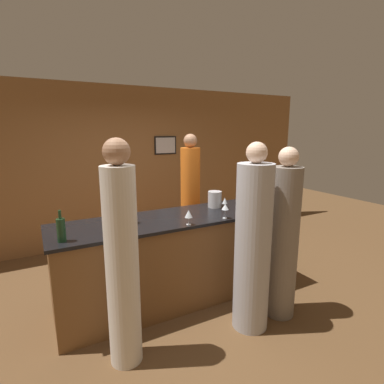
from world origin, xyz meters
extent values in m
plane|color=brown|center=(0.00, 0.00, 0.00)|extent=(14.00, 14.00, 0.00)
cube|color=olive|center=(0.00, 2.28, 1.40)|extent=(8.00, 0.06, 2.80)
cube|color=black|center=(0.82, 2.24, 1.75)|extent=(0.44, 0.02, 0.34)
cube|color=silver|center=(0.82, 2.23, 1.75)|extent=(0.39, 0.00, 0.29)
cube|color=brown|center=(0.00, 0.00, 0.50)|extent=(2.80, 0.75, 1.01)
cube|color=black|center=(0.00, 0.00, 1.02)|extent=(2.86, 0.81, 0.04)
cylinder|color=orange|center=(0.61, 0.84, 0.89)|extent=(0.29, 0.29, 1.78)
sphere|color=#A37556|center=(0.61, 0.84, 1.88)|extent=(0.20, 0.20, 0.20)
cylinder|color=#B2B2B7|center=(0.43, -0.85, 0.86)|extent=(0.36, 0.36, 1.73)
sphere|color=beige|center=(0.43, -0.85, 1.83)|extent=(0.20, 0.20, 0.20)
cylinder|color=gray|center=(0.86, -0.83, 0.83)|extent=(0.32, 0.32, 1.67)
sphere|color=beige|center=(0.86, -0.83, 1.77)|extent=(0.21, 0.21, 0.21)
cylinder|color=silver|center=(-0.86, -0.71, 0.88)|extent=(0.28, 0.28, 1.76)
sphere|color=#A37556|center=(-0.86, -0.71, 1.87)|extent=(0.22, 0.22, 0.22)
cylinder|color=black|center=(-0.73, -0.22, 1.14)|extent=(0.07, 0.07, 0.20)
cylinder|color=black|center=(-0.73, -0.22, 1.28)|extent=(0.03, 0.03, 0.07)
cylinder|color=#19381E|center=(-1.27, -0.23, 1.15)|extent=(0.08, 0.08, 0.22)
cylinder|color=#19381E|center=(-1.27, -0.23, 1.30)|extent=(0.03, 0.03, 0.08)
cylinder|color=silver|center=(0.61, 0.16, 1.15)|extent=(0.18, 0.18, 0.21)
cylinder|color=silver|center=(-0.03, -0.34, 1.04)|extent=(0.05, 0.05, 0.00)
cylinder|color=silver|center=(-0.03, -0.34, 1.09)|extent=(0.01, 0.01, 0.08)
cone|color=silver|center=(-0.03, -0.34, 1.16)|extent=(0.08, 0.08, 0.08)
cylinder|color=silver|center=(0.86, -0.15, 1.04)|extent=(0.05, 0.05, 0.00)
cylinder|color=silver|center=(0.86, -0.15, 1.10)|extent=(0.01, 0.01, 0.10)
cone|color=silver|center=(0.86, -0.15, 1.19)|extent=(0.08, 0.08, 0.07)
cylinder|color=silver|center=(0.45, -0.33, 1.04)|extent=(0.05, 0.05, 0.00)
cylinder|color=silver|center=(0.45, -0.33, 1.10)|extent=(0.01, 0.01, 0.10)
cone|color=silver|center=(0.45, -0.33, 1.18)|extent=(0.08, 0.08, 0.06)
cylinder|color=silver|center=(0.82, -0.35, 1.04)|extent=(0.05, 0.05, 0.00)
cylinder|color=silver|center=(0.82, -0.35, 1.10)|extent=(0.01, 0.01, 0.10)
cone|color=silver|center=(0.82, -0.35, 1.18)|extent=(0.08, 0.08, 0.08)
cylinder|color=silver|center=(-0.54, -0.01, 1.04)|extent=(0.05, 0.05, 0.00)
cylinder|color=silver|center=(-0.54, -0.01, 1.09)|extent=(0.01, 0.01, 0.08)
cone|color=silver|center=(-0.54, -0.01, 1.17)|extent=(0.08, 0.08, 0.07)
cylinder|color=silver|center=(0.65, -0.02, 1.04)|extent=(0.05, 0.05, 0.00)
cylinder|color=silver|center=(0.65, -0.02, 1.09)|extent=(0.01, 0.01, 0.08)
cone|color=silver|center=(0.65, -0.02, 1.16)|extent=(0.07, 0.07, 0.08)
camera|label=1|loc=(-1.45, -3.06, 2.04)|focal=28.00mm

